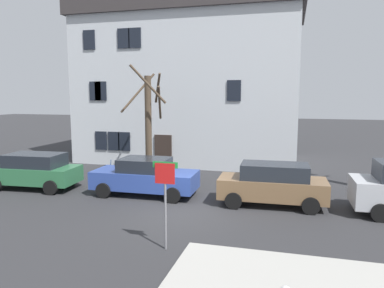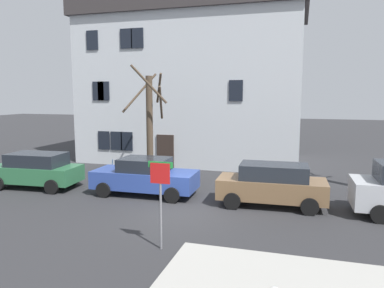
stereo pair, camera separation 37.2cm
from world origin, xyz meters
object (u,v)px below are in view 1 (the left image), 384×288
at_px(tree_bare_near, 149,122).
at_px(car_blue_sedan, 145,177).
at_px(bicycle_leaning, 114,172).
at_px(building_main, 191,74).
at_px(car_green_wagon, 35,170).
at_px(car_brown_wagon, 273,184).
at_px(street_sign_pole, 165,188).

height_order(tree_bare_near, car_blue_sedan, tree_bare_near).
bearing_deg(car_blue_sedan, bicycle_leaning, 138.48).
bearing_deg(building_main, car_green_wagon, -117.06).
height_order(tree_bare_near, car_brown_wagon, tree_bare_near).
relative_size(car_green_wagon, car_brown_wagon, 0.99).
bearing_deg(car_green_wagon, building_main, 62.94).
distance_m(building_main, car_green_wagon, 12.40).
bearing_deg(car_brown_wagon, street_sign_pole, -118.12).
xyz_separation_m(tree_bare_near, car_blue_sedan, (0.98, -2.96, -2.26)).
distance_m(car_blue_sedan, street_sign_pole, 6.21).
distance_m(building_main, street_sign_pole, 16.06).
distance_m(car_blue_sedan, bicycle_leaning, 3.96).
bearing_deg(building_main, car_brown_wagon, -57.64).
relative_size(building_main, bicycle_leaning, 8.94).
relative_size(tree_bare_near, car_brown_wagon, 1.37).
xyz_separation_m(car_brown_wagon, street_sign_pole, (-2.82, -5.29, 0.94)).
distance_m(street_sign_pole, bicycle_leaning, 10.02).
xyz_separation_m(building_main, bicycle_leaning, (-2.42, -7.13, -5.64)).
relative_size(car_brown_wagon, street_sign_pole, 1.67).
height_order(building_main, street_sign_pole, building_main).
bearing_deg(building_main, car_blue_sedan, -86.91).
relative_size(car_green_wagon, car_blue_sedan, 0.92).
xyz_separation_m(car_green_wagon, bicycle_leaning, (2.72, 2.93, -0.53)).
distance_m(building_main, car_brown_wagon, 12.72).
distance_m(building_main, tree_bare_near, 7.38).
bearing_deg(tree_bare_near, car_blue_sedan, -71.64).
xyz_separation_m(car_green_wagon, street_sign_pole, (8.55, -5.07, 0.96)).
distance_m(building_main, car_blue_sedan, 11.03).
relative_size(street_sign_pole, bicycle_leaning, 1.57).
bearing_deg(street_sign_pole, bicycle_leaning, 126.06).
bearing_deg(street_sign_pole, building_main, 102.72).
height_order(building_main, bicycle_leaning, building_main).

